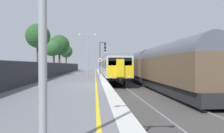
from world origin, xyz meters
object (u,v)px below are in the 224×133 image
object	(u,v)px
signal_gantry	(101,54)
background_tree_left	(66,52)
speed_limit_sign	(100,64)
background_tree_right	(59,46)
background_tree_back	(53,49)
platform_lamp_mid	(87,51)
freight_train_adjacent_track	(150,66)
background_tree_centre	(39,37)
commuter_train_at_platform	(108,66)

from	to	relation	value
signal_gantry	background_tree_left	world-z (taller)	background_tree_left
signal_gantry	speed_limit_sign	world-z (taller)	signal_gantry
background_tree_right	background_tree_back	world-z (taller)	background_tree_right
signal_gantry	platform_lamp_mid	distance (m)	9.60
background_tree_left	freight_train_adjacent_track	bearing A→B (deg)	-65.82
background_tree_left	platform_lamp_mid	bearing A→B (deg)	-78.23
speed_limit_sign	background_tree_centre	world-z (taller)	background_tree_centre
platform_lamp_mid	background_tree_centre	world-z (taller)	background_tree_centre
freight_train_adjacent_track	background_tree_centre	xyz separation A→B (m)	(-14.03, 4.50, 3.84)
freight_train_adjacent_track	speed_limit_sign	size ratio (longest dim) A/B	12.18
signal_gantry	background_tree_centre	size ratio (longest dim) A/B	0.73
signal_gantry	background_tree_back	bearing A→B (deg)	145.08
background_tree_right	platform_lamp_mid	bearing A→B (deg)	-72.31
background_tree_back	commuter_train_at_platform	bearing A→B (deg)	4.45
background_tree_left	background_tree_back	world-z (taller)	background_tree_left
speed_limit_sign	background_tree_right	distance (m)	18.07
commuter_train_at_platform	platform_lamp_mid	bearing A→B (deg)	-101.76
speed_limit_sign	background_tree_back	bearing A→B (deg)	127.66
background_tree_left	background_tree_back	bearing A→B (deg)	-91.76
commuter_train_at_platform	background_tree_right	distance (m)	11.46
background_tree_left	commuter_train_at_platform	bearing A→B (deg)	-55.57
freight_train_adjacent_track	signal_gantry	bearing A→B (deg)	119.93
signal_gantry	background_tree_centre	bearing A→B (deg)	-149.59
signal_gantry	background_tree_back	size ratio (longest dim) A/B	0.86
signal_gantry	commuter_train_at_platform	bearing A→B (deg)	77.92
speed_limit_sign	background_tree_right	world-z (taller)	background_tree_right
commuter_train_at_platform	background_tree_left	bearing A→B (deg)	124.43
background_tree_left	background_tree_centre	size ratio (longest dim) A/B	0.92
background_tree_right	commuter_train_at_platform	bearing A→B (deg)	-22.32
commuter_train_at_platform	background_tree_left	xyz separation A→B (m)	(-9.77, 14.25, 3.45)
commuter_train_at_platform	freight_train_adjacent_track	size ratio (longest dim) A/B	1.36
platform_lamp_mid	commuter_train_at_platform	bearing A→B (deg)	78.24
background_tree_centre	commuter_train_at_platform	bearing A→B (deg)	49.94
background_tree_left	background_tree_centre	bearing A→B (deg)	-90.57
freight_train_adjacent_track	signal_gantry	distance (m)	11.14
background_tree_left	background_tree_right	xyz separation A→B (m)	(-0.13, -10.18, 0.67)
background_tree_right	background_tree_back	size ratio (longest dim) A/B	1.27
signal_gantry	background_tree_right	size ratio (longest dim) A/B	0.67
freight_train_adjacent_track	background_tree_centre	world-z (taller)	background_tree_centre
freight_train_adjacent_track	background_tree_left	world-z (taller)	background_tree_left
commuter_train_at_platform	freight_train_adjacent_track	distance (m)	16.91
platform_lamp_mid	freight_train_adjacent_track	bearing A→B (deg)	-0.88
background_tree_centre	speed_limit_sign	bearing A→B (deg)	1.85
background_tree_centre	background_tree_back	distance (m)	11.16
freight_train_adjacent_track	signal_gantry	size ratio (longest dim) A/B	5.79
platform_lamp_mid	background_tree_right	world-z (taller)	background_tree_right
speed_limit_sign	background_tree_centre	xyz separation A→B (m)	(-8.18, -0.26, 3.64)
signal_gantry	background_tree_left	size ratio (longest dim) A/B	0.79
signal_gantry	background_tree_left	xyz separation A→B (m)	(-8.29, 21.15, 1.53)
signal_gantry	background_tree_right	bearing A→B (deg)	127.51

